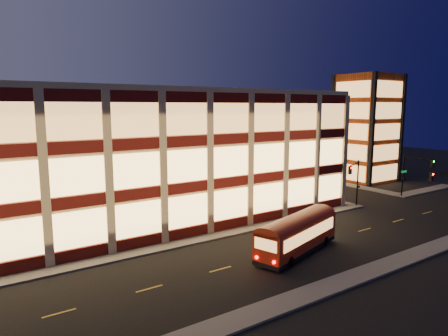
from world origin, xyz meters
TOP-DOWN VIEW (x-y plane):
  - ground at (0.00, 0.00)m, footprint 200.00×200.00m
  - sidewalk_office_south at (-3.00, 1.00)m, footprint 54.00×2.00m
  - sidewalk_office_east at (23.00, 17.00)m, footprint 2.00×30.00m
  - sidewalk_tower_south at (40.00, 1.00)m, footprint 14.00×2.00m
  - sidewalk_tower_west at (34.00, 17.00)m, footprint 2.00×30.00m
  - sidewalk_near at (0.00, -13.00)m, footprint 100.00×2.00m
  - office_building at (-2.91, 16.91)m, footprint 50.45×30.45m
  - stair_tower at (39.95, 11.95)m, footprint 8.60×8.60m
  - traffic_signal_far at (22.21, 0.24)m, footprint 3.79×1.87m
  - traffic_signal_right at (33.50, -0.62)m, footprint 1.20×4.37m
  - trolley_bus at (5.54, -6.77)m, footprint 10.31×5.25m

SIDE VIEW (x-z plane):
  - ground at x=0.00m, z-range 0.00..0.00m
  - sidewalk_office_south at x=-3.00m, z-range 0.00..0.15m
  - sidewalk_office_east at x=23.00m, z-range 0.00..0.15m
  - sidewalk_tower_south at x=40.00m, z-range 0.00..0.15m
  - sidewalk_tower_west at x=34.00m, z-range 0.00..0.15m
  - sidewalk_near at x=0.00m, z-range 0.00..0.15m
  - trolley_bus at x=5.54m, z-range 0.18..3.57m
  - traffic_signal_right at x=33.50m, z-range 1.10..7.10m
  - traffic_signal_far at x=22.21m, z-range 1.11..7.11m
  - office_building at x=-2.91m, z-range 0.00..14.50m
  - stair_tower at x=39.95m, z-range -0.01..17.99m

